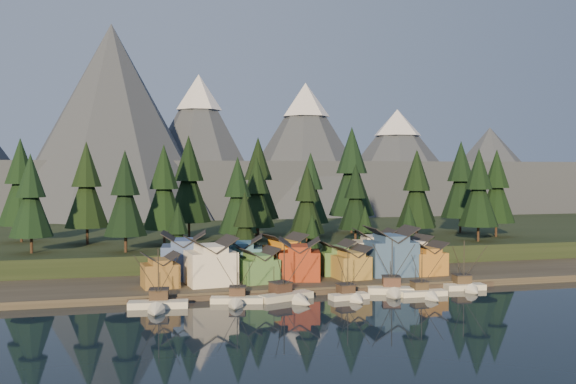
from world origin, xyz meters
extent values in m
plane|color=black|center=(0.00, 0.00, 0.00)|extent=(500.00, 500.00, 0.00)
cube|color=#312B24|center=(0.00, 40.00, 0.75)|extent=(400.00, 50.00, 1.50)
cube|color=black|center=(0.00, 90.00, 3.00)|extent=(420.00, 100.00, 6.00)
cube|color=#4F4338|center=(0.00, 16.50, 0.50)|extent=(80.00, 4.00, 1.00)
cube|color=#464D5A|center=(0.00, 240.00, 15.00)|extent=(560.00, 160.00, 30.00)
cone|color=#464D5A|center=(-45.00, 180.00, 45.00)|extent=(100.00, 100.00, 90.00)
cone|color=#464D5A|center=(-5.00, 198.00, 36.00)|extent=(80.00, 80.00, 72.00)
cone|color=white|center=(-5.00, 198.00, 63.36)|extent=(22.40, 22.40, 17.28)
cone|color=#464D5A|center=(45.00, 186.00, 34.00)|extent=(84.00, 84.00, 68.00)
cone|color=white|center=(45.00, 186.00, 59.84)|extent=(23.52, 23.52, 16.32)
cone|color=#464D5A|center=(100.00, 202.00, 29.00)|extent=(92.00, 92.00, 58.00)
cone|color=white|center=(100.00, 202.00, 51.04)|extent=(25.76, 25.76, 13.92)
cone|color=#464D5A|center=(160.00, 210.00, 25.00)|extent=(88.00, 88.00, 50.00)
cube|color=silver|center=(-34.20, 10.43, 0.39)|extent=(11.54, 4.70, 1.77)
cone|color=silver|center=(-34.98, 4.33, 0.39)|extent=(3.77, 4.22, 3.31)
cube|color=black|center=(-34.20, 10.43, -0.28)|extent=(11.82, 4.79, 0.39)
cube|color=#423223|center=(-33.94, 12.47, 2.10)|extent=(3.92, 3.73, 1.99)
cube|color=#272525|center=(-33.94, 12.47, 3.20)|extent=(4.17, 3.98, 0.22)
cylinder|color=black|center=(-34.11, 11.11, 6.18)|extent=(0.20, 0.20, 9.93)
cylinder|color=black|center=(-33.64, 14.77, 3.64)|extent=(0.15, 0.15, 4.86)
cube|color=beige|center=(-18.95, 11.26, 0.34)|extent=(10.72, 5.20, 1.57)
cone|color=beige|center=(-20.23, 5.75, 0.34)|extent=(3.67, 4.10, 2.95)
cube|color=black|center=(-18.95, 11.26, -0.25)|extent=(10.98, 5.31, 0.34)
cube|color=#493427|center=(-18.52, 13.10, 1.87)|extent=(3.73, 3.58, 1.77)
cube|color=#272525|center=(-18.52, 13.10, 2.85)|extent=(3.96, 3.82, 0.20)
cylinder|color=black|center=(-18.81, 11.88, 5.50)|extent=(0.18, 0.18, 8.84)
cylinder|color=black|center=(-18.04, 15.19, 3.24)|extent=(0.14, 0.14, 4.32)
cube|color=beige|center=(-8.86, 11.73, 0.39)|extent=(11.88, 7.12, 1.79)
cone|color=beige|center=(-6.68, 5.85, 0.39)|extent=(4.51, 4.82, 3.36)
cube|color=black|center=(-8.86, 11.73, -0.28)|extent=(12.16, 7.27, 0.39)
cube|color=#412C23|center=(-9.58, 13.69, 2.13)|extent=(4.53, 4.40, 2.02)
cube|color=#272525|center=(-9.58, 13.69, 3.25)|extent=(4.82, 4.69, 0.22)
cylinder|color=black|center=(-9.10, 12.38, 6.28)|extent=(0.20, 0.20, 10.09)
cylinder|color=black|center=(-10.41, 15.91, 3.70)|extent=(0.16, 0.16, 4.93)
cube|color=silver|center=(3.60, 9.19, 0.34)|extent=(8.35, 3.93, 1.54)
cone|color=silver|center=(4.19, 4.82, 0.34)|extent=(3.22, 3.10, 2.88)
cube|color=black|center=(3.60, 9.19, -0.24)|extent=(8.55, 4.00, 0.34)
cube|color=#443224|center=(3.41, 10.65, 1.83)|extent=(3.43, 3.27, 1.73)
cube|color=#272525|center=(3.41, 10.65, 2.79)|extent=(3.65, 3.48, 0.19)
cylinder|color=black|center=(3.54, 9.68, 5.38)|extent=(0.17, 0.17, 8.65)
cylinder|color=black|center=(3.19, 12.30, 3.17)|extent=(0.13, 0.13, 4.23)
cube|color=silver|center=(14.47, 12.45, 0.40)|extent=(10.83, 6.34, 1.83)
cone|color=silver|center=(12.79, 7.07, 0.40)|extent=(4.31, 4.37, 3.42)
cube|color=black|center=(14.47, 12.45, -0.29)|extent=(11.09, 6.47, 0.40)
cube|color=brown|center=(15.03, 14.25, 2.17)|extent=(4.51, 4.36, 2.05)
cube|color=#272525|center=(15.03, 14.25, 3.31)|extent=(4.79, 4.64, 0.23)
cylinder|color=black|center=(14.66, 13.05, 6.39)|extent=(0.21, 0.21, 10.27)
cylinder|color=black|center=(15.67, 16.28, 3.76)|extent=(0.16, 0.16, 5.02)
cube|color=white|center=(19.65, 8.51, 0.33)|extent=(9.93, 3.03, 1.51)
cone|color=white|center=(19.54, 3.09, 0.33)|extent=(2.90, 3.43, 2.84)
cube|color=black|center=(19.65, 8.51, -0.24)|extent=(10.17, 3.08, 0.33)
cube|color=#4C3D28|center=(19.68, 10.31, 1.80)|extent=(3.08, 2.90, 1.70)
cube|color=#272525|center=(19.68, 10.31, 2.74)|extent=(3.27, 3.09, 0.19)
cylinder|color=black|center=(19.66, 9.11, 5.30)|extent=(0.17, 0.17, 8.52)
cylinder|color=black|center=(19.72, 12.36, 3.12)|extent=(0.13, 0.13, 4.16)
cube|color=white|center=(31.56, 12.48, 0.37)|extent=(8.90, 3.87, 1.68)
cone|color=white|center=(31.16, 7.74, 0.37)|extent=(3.39, 3.21, 3.15)
cube|color=black|center=(31.56, 12.48, -0.26)|extent=(9.12, 3.94, 0.37)
cube|color=brown|center=(31.69, 14.06, 2.00)|extent=(3.61, 3.42, 1.89)
cube|color=#272525|center=(31.69, 14.06, 3.05)|extent=(3.84, 3.65, 0.21)
cylinder|color=black|center=(31.60, 13.01, 5.88)|extent=(0.19, 0.19, 9.45)
cylinder|color=black|center=(31.85, 15.85, 3.47)|extent=(0.15, 0.15, 4.62)
cube|color=olive|center=(-33.11, 23.65, 3.98)|extent=(8.02, 7.25, 4.96)
cube|color=olive|center=(-33.11, 23.65, 6.96)|extent=(4.79, 6.68, 1.01)
cube|color=white|center=(-22.38, 24.12, 5.08)|extent=(10.95, 9.99, 7.16)
cube|color=white|center=(-22.38, 24.12, 9.34)|extent=(6.50, 9.26, 1.39)
cube|color=#4D7D44|center=(-11.99, 24.45, 4.08)|extent=(9.07, 8.67, 5.15)
cube|color=#4D7D44|center=(-11.99, 24.45, 7.18)|extent=(5.64, 7.80, 1.09)
cube|color=maroon|center=(-2.29, 25.64, 4.71)|extent=(10.84, 10.07, 6.43)
cube|color=maroon|center=(-2.29, 25.64, 8.55)|extent=(6.83, 8.88, 1.28)
cube|color=#A4813A|center=(9.48, 24.19, 4.07)|extent=(7.94, 7.94, 5.13)
cube|color=#A4813A|center=(9.48, 24.19, 7.12)|extent=(4.71, 7.44, 1.01)
cube|color=#365681|center=(20.19, 26.40, 5.47)|extent=(11.21, 9.60, 7.94)
cube|color=#365681|center=(20.19, 26.40, 10.18)|extent=(6.36, 9.18, 1.52)
cube|color=#B87A2F|center=(28.69, 24.88, 4.14)|extent=(8.17, 7.29, 5.27)
cube|color=#B87A2F|center=(28.69, 24.88, 7.30)|extent=(4.72, 6.89, 1.08)
cube|color=#3E5793|center=(-27.31, 32.78, 5.31)|extent=(10.79, 9.85, 7.62)
cube|color=#3E5793|center=(-27.31, 32.78, 9.80)|extent=(6.39, 9.13, 1.38)
cube|color=#34617D|center=(-13.86, 31.76, 4.96)|extent=(9.99, 9.58, 6.92)
cube|color=#34617D|center=(-13.86, 31.76, 9.01)|extent=(6.21, 8.63, 1.20)
cube|color=orange|center=(-3.92, 33.02, 4.89)|extent=(10.45, 9.41, 6.77)
cube|color=orange|center=(-3.92, 33.02, 8.89)|extent=(6.45, 8.40, 1.27)
cube|color=#47743E|center=(7.84, 30.35, 4.27)|extent=(8.16, 6.85, 5.54)
cube|color=#47743E|center=(7.84, 30.35, 7.58)|extent=(4.63, 6.54, 1.10)
cube|color=beige|center=(19.00, 34.01, 5.08)|extent=(10.37, 9.52, 7.16)
cube|color=beige|center=(19.00, 34.01, 9.29)|extent=(6.25, 8.71, 1.29)
cube|color=silver|center=(28.85, 32.94, 4.53)|extent=(8.56, 8.18, 6.07)
cube|color=silver|center=(28.85, 32.94, 8.08)|extent=(5.22, 7.46, 1.05)
cylinder|color=#332319|center=(-62.00, 52.00, 8.12)|extent=(0.70, 0.70, 4.24)
cone|color=black|center=(-62.00, 52.00, 17.30)|extent=(10.36, 10.36, 14.60)
cone|color=black|center=(-62.00, 52.00, 24.84)|extent=(7.06, 7.06, 10.60)
cylinder|color=#332319|center=(-50.00, 68.00, 8.44)|extent=(0.70, 0.70, 4.88)
cone|color=black|center=(-50.00, 68.00, 19.02)|extent=(11.93, 11.93, 16.81)
cone|color=black|center=(-50.00, 68.00, 27.70)|extent=(8.14, 8.14, 12.20)
cylinder|color=#332319|center=(-40.00, 48.00, 8.19)|extent=(0.70, 0.70, 4.39)
cone|color=black|center=(-40.00, 48.00, 17.71)|extent=(10.73, 10.73, 15.12)
cone|color=black|center=(-40.00, 48.00, 25.51)|extent=(7.32, 7.32, 10.97)
cylinder|color=#332319|center=(-30.00, 60.00, 8.36)|extent=(0.70, 0.70, 4.72)
cone|color=black|center=(-30.00, 60.00, 18.58)|extent=(11.53, 11.53, 16.25)
cone|color=black|center=(-30.00, 60.00, 26.97)|extent=(7.86, 7.86, 11.80)
cylinder|color=#332319|center=(-22.00, 75.00, 8.65)|extent=(0.70, 0.70, 5.29)
cone|color=black|center=(-22.00, 75.00, 20.12)|extent=(12.94, 12.94, 18.23)
cone|color=black|center=(-22.00, 75.00, 29.53)|extent=(8.82, 8.82, 13.23)
cylinder|color=#332319|center=(-12.00, 50.00, 8.07)|extent=(0.70, 0.70, 4.14)
cone|color=black|center=(-12.00, 50.00, 17.03)|extent=(10.11, 10.11, 14.25)
cone|color=black|center=(-12.00, 50.00, 24.38)|extent=(6.89, 6.89, 10.34)
cylinder|color=#332319|center=(-4.00, 65.00, 8.11)|extent=(0.70, 0.70, 4.22)
cone|color=black|center=(-4.00, 65.00, 17.26)|extent=(10.32, 10.32, 14.54)
cone|color=black|center=(-4.00, 65.00, 24.76)|extent=(7.04, 7.04, 10.55)
cylinder|color=#332319|center=(6.00, 48.00, 7.88)|extent=(0.70, 0.70, 3.76)
cone|color=black|center=(6.00, 48.00, 16.04)|extent=(9.20, 9.20, 12.96)
cone|color=black|center=(6.00, 48.00, 22.73)|extent=(6.27, 6.27, 9.41)
cylinder|color=#332319|center=(14.00, 72.00, 8.23)|extent=(0.70, 0.70, 4.46)
cone|color=black|center=(14.00, 72.00, 17.89)|extent=(10.90, 10.90, 15.35)
cone|color=black|center=(14.00, 72.00, 25.81)|extent=(7.43, 7.43, 11.14)
cylinder|color=#332319|center=(22.00, 55.00, 7.92)|extent=(0.70, 0.70, 3.84)
cone|color=black|center=(22.00, 55.00, 16.24)|extent=(9.39, 9.39, 13.23)
cone|color=black|center=(22.00, 55.00, 23.07)|extent=(6.40, 6.40, 9.60)
cylinder|color=#332319|center=(30.00, 80.00, 8.97)|extent=(0.70, 0.70, 5.94)
cone|color=black|center=(30.00, 80.00, 21.84)|extent=(14.52, 14.52, 20.47)
cone|color=black|center=(30.00, 80.00, 32.41)|extent=(9.90, 9.90, 14.85)
cylinder|color=#332319|center=(38.00, 50.00, 8.25)|extent=(0.70, 0.70, 4.51)
cone|color=black|center=(38.00, 50.00, 18.01)|extent=(11.01, 11.01, 15.52)
cone|color=black|center=(38.00, 50.00, 26.02)|extent=(7.51, 7.51, 11.26)
cylinder|color=#332319|center=(46.00, 66.00, 8.28)|extent=(0.70, 0.70, 4.55)
cone|color=black|center=(46.00, 66.00, 18.14)|extent=(11.13, 11.13, 15.68)
cone|color=black|center=(46.00, 66.00, 26.24)|extent=(7.59, 7.59, 11.38)
cylinder|color=#332319|center=(56.00, 48.00, 8.30)|extent=(0.70, 0.70, 4.60)
cone|color=black|center=(56.00, 48.00, 18.25)|extent=(11.23, 11.23, 15.83)
cone|color=black|center=(56.00, 48.00, 26.42)|extent=(7.66, 7.66, 11.49)
cylinder|color=#332319|center=(64.00, 72.00, 8.58)|extent=(0.70, 0.70, 5.15)
cone|color=black|center=(64.00, 72.00, 19.74)|extent=(12.60, 12.60, 17.75)
cone|color=black|center=(64.00, 72.00, 28.91)|extent=(8.59, 8.59, 12.89)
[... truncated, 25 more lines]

